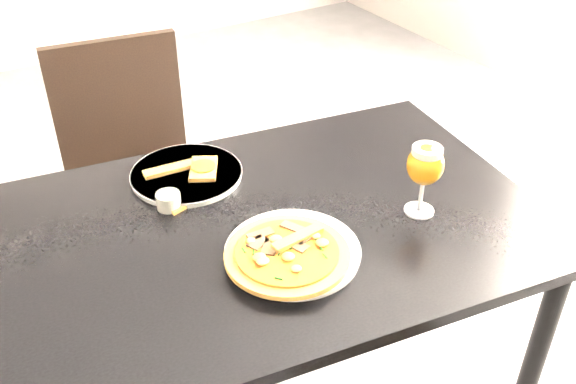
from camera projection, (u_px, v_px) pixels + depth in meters
dining_table at (275, 251)px, 1.50m from camera, size 1.30×0.97×0.75m
chair_far at (135, 176)px, 2.04m from camera, size 0.48×0.48×0.92m
plate_main at (293, 252)px, 1.34m from camera, size 0.33×0.33×0.02m
pizza at (288, 253)px, 1.31m from camera, size 0.26×0.26×0.03m
plate_second at (187, 174)px, 1.59m from camera, size 0.28×0.28×0.01m
crust_scraps at (192, 169)px, 1.59m from camera, size 0.19×0.12×0.01m
loose_crust at (189, 202)px, 1.49m from camera, size 0.11×0.05×0.01m
sauce_cup at (168, 200)px, 1.47m from camera, size 0.06×0.06×0.04m
beer_glass at (425, 165)px, 1.40m from camera, size 0.08×0.08×0.17m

